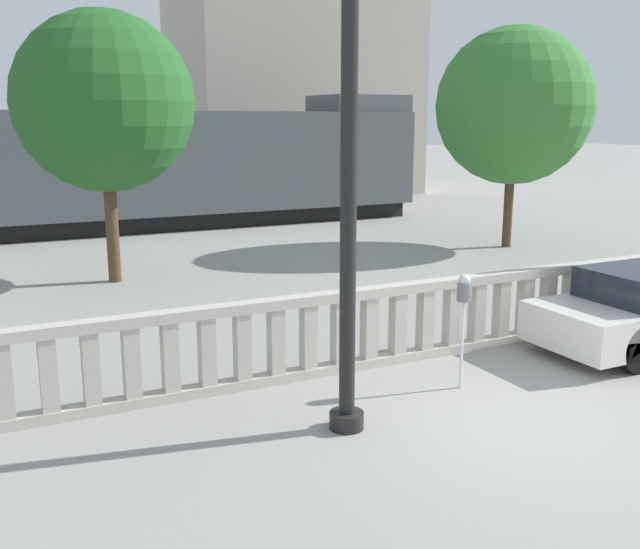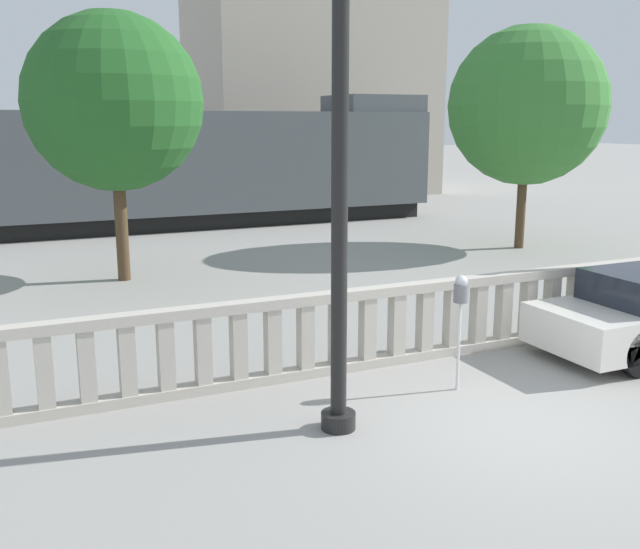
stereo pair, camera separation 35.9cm
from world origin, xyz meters
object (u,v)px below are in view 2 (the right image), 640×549
object	(u,v)px
tree_left	(527,106)
tree_right	(114,103)
lamppost	(340,187)
parking_meter	(461,297)
train_near	(122,168)

from	to	relation	value
tree_left	tree_right	xyz separation A→B (m)	(-10.89, 0.36, 0.00)
lamppost	parking_meter	distance (m)	2.57
train_near	tree_left	distance (m)	12.67
parking_meter	tree_left	bearing A→B (deg)	46.48
lamppost	tree_left	bearing A→B (deg)	41.58
tree_left	tree_right	size ratio (longest dim) A/B	1.04
train_near	tree_right	distance (m)	8.00
parking_meter	tree_right	distance (m)	9.56
parking_meter	tree_right	world-z (taller)	tree_right
parking_meter	train_near	distance (m)	16.47
tree_left	parking_meter	bearing A→B (deg)	-133.52
lamppost	tree_right	xyz separation A→B (m)	(-0.98, 9.16, 1.07)
lamppost	tree_left	distance (m)	13.30
tree_left	tree_right	distance (m)	10.90
tree_right	tree_left	bearing A→B (deg)	-1.92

